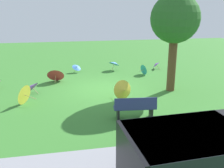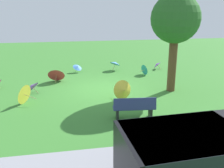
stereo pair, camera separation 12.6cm
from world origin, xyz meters
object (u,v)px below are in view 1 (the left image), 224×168
object	(u,v)px
park_bench	(135,108)
parasol_yellow_1	(23,94)
shade_tree	(175,20)
parasol_red_0	(56,74)
parasol_yellow_0	(123,90)
parasol_teal_1	(144,69)
parasol_purple_0	(31,87)
parasol_purple_3	(156,64)
parasol_blue_0	(114,63)
parasol_blue_1	(77,67)
van_dark	(216,153)

from	to	relation	value
park_bench	parasol_yellow_1	size ratio (longest dim) A/B	1.70
shade_tree	parasol_red_0	distance (m)	7.14
parasol_yellow_0	parasol_teal_1	size ratio (longest dim) A/B	1.39
parasol_purple_0	parasol_teal_1	bearing A→B (deg)	-159.80
parasol_red_0	parasol_purple_3	bearing A→B (deg)	-164.29
parasol_blue_0	parasol_red_0	bearing A→B (deg)	28.10
shade_tree	parasol_purple_0	distance (m)	7.71
parasol_blue_1	parasol_yellow_1	world-z (taller)	parasol_yellow_1
van_dark	parasol_red_0	distance (m)	10.62
park_bench	shade_tree	bearing A→B (deg)	-132.13
shade_tree	parasol_blue_1	bearing A→B (deg)	-46.33
parasol_blue_1	parasol_purple_3	distance (m)	5.46
shade_tree	parasol_blue_1	world-z (taller)	shade_tree
parasol_red_0	parasol_yellow_1	distance (m)	3.64
parasol_red_0	parasol_yellow_1	size ratio (longest dim) A/B	1.08
parasol_blue_1	parasol_purple_0	distance (m)	4.56
parasol_yellow_1	parasol_red_0	bearing A→B (deg)	-112.04
parasol_purple_3	park_bench	bearing A→B (deg)	64.23
parasol_teal_1	parasol_yellow_1	world-z (taller)	parasol_yellow_1
park_bench	parasol_red_0	bearing A→B (deg)	-62.84
shade_tree	parasol_yellow_1	world-z (taller)	shade_tree
park_bench	shade_tree	distance (m)	5.16
parasol_red_0	park_bench	bearing A→B (deg)	117.16
van_dark	parasol_blue_1	size ratio (longest dim) A/B	5.86
parasol_red_0	parasol_purple_3	xyz separation A→B (m)	(-6.77, -1.90, -0.12)
shade_tree	parasol_purple_0	size ratio (longest dim) A/B	5.36
shade_tree	parasol_blue_0	size ratio (longest dim) A/B	4.83
parasol_blue_0	parasol_purple_3	world-z (taller)	parasol_blue_0
shade_tree	parasol_teal_1	world-z (taller)	shade_tree
parasol_red_0	parasol_blue_1	distance (m)	2.32
park_bench	van_dark	bearing A→B (deg)	100.50
park_bench	parasol_blue_0	distance (m)	7.97
parasol_yellow_0	parasol_purple_0	size ratio (longest dim) A/B	1.08
parasol_yellow_0	parasol_blue_0	distance (m)	5.75
park_bench	parasol_blue_1	size ratio (longest dim) A/B	2.05
parasol_red_0	parasol_purple_0	bearing A→B (deg)	58.65
parasol_blue_1	park_bench	bearing A→B (deg)	102.32
park_bench	parasol_purple_3	bearing A→B (deg)	-115.77
parasol_blue_0	park_bench	bearing A→B (deg)	83.95
parasol_blue_0	van_dark	bearing A→B (deg)	89.57
parasol_yellow_1	shade_tree	bearing A→B (deg)	-175.30
parasol_purple_3	van_dark	bearing A→B (deg)	75.75
parasol_blue_1	parasol_purple_0	bearing A→B (deg)	57.11
parasol_red_0	parasol_teal_1	world-z (taller)	parasol_red_0
parasol_yellow_0	parasol_yellow_1	world-z (taller)	parasol_yellow_0
parasol_yellow_0	parasol_blue_0	size ratio (longest dim) A/B	0.98
van_dark	parasol_yellow_1	distance (m)	8.33
parasol_yellow_1	parasol_purple_3	world-z (taller)	parasol_yellow_1
parasol_blue_1	parasol_yellow_1	distance (m)	5.93
parasol_purple_0	parasol_purple_3	world-z (taller)	parasol_purple_0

